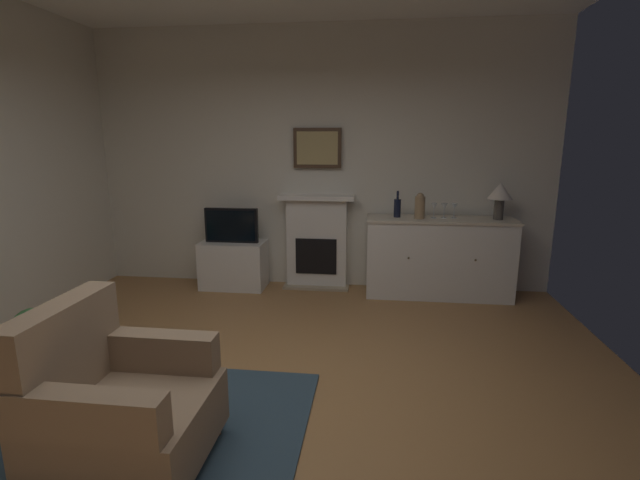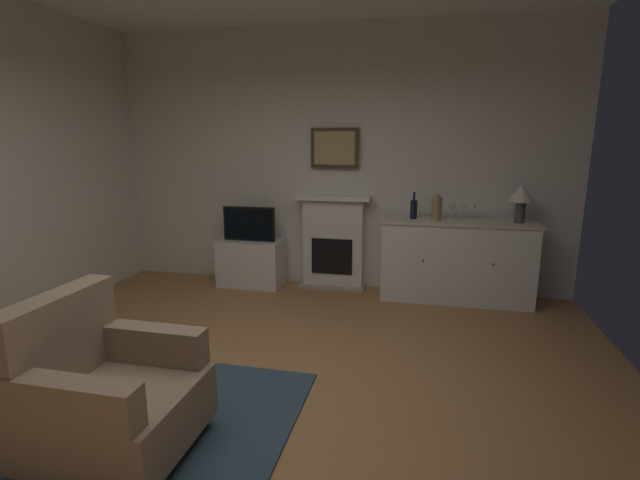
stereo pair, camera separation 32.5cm
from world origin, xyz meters
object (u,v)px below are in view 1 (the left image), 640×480
Objects in this scene: framed_picture at (317,148)px; wine_bottle at (397,207)px; wine_glass_right at (454,207)px; wine_glass_center at (444,207)px; tv_set at (231,225)px; vase_decorative at (420,206)px; fireplace_unit at (317,242)px; armchair at (117,404)px; potted_plant_fern at (33,328)px; sideboard_cabinet at (439,257)px; wine_glass_left at (434,207)px; table_lamp at (500,194)px; tv_cabinet at (234,265)px.

framed_picture reaches higher than wine_bottle.
wine_glass_right is (1.53, -0.19, -0.62)m from framed_picture.
wine_glass_center is at bearing -8.38° from framed_picture.
vase_decorative is at bearing -1.13° from tv_set.
wine_bottle is at bearing -9.72° from fireplace_unit.
armchair is at bearing -100.96° from framed_picture.
armchair reaches higher than potted_plant_fern.
fireplace_unit is 1.50m from wine_glass_center.
sideboard_cabinet is (1.39, -0.22, -1.19)m from framed_picture.
framed_picture reaches higher than wine_glass_right.
wine_glass_left is at bearing -172.73° from wine_glass_right.
sideboard_cabinet is at bearing -180.00° from table_lamp.
armchair is (-1.55, -3.07, -0.61)m from wine_bottle.
framed_picture reaches higher than wine_glass_left.
fireplace_unit is 1.40m from wine_glass_left.
vase_decorative is at bearing -13.31° from framed_picture.
table_lamp is at bearing -0.35° from wine_glass_left.
wine_glass_right is at bearing 175.98° from table_lamp.
tv_cabinet is 3.08m from armchair.
wine_glass_right is 2.61m from tv_cabinet.
armchair is (-2.16, -3.08, -0.63)m from wine_glass_right.
wine_bottle is at bearing -12.45° from framed_picture.
tv_cabinet is 0.82× the size of armchair.
wine_glass_left is 2.30m from tv_set.
fireplace_unit is 1.01m from tv_set.
sideboard_cabinet is (1.39, -0.18, -0.10)m from fireplace_unit.
wine_bottle is (-1.07, 0.02, -0.17)m from table_lamp.
table_lamp is (1.99, -0.18, 0.62)m from fireplace_unit.
wine_glass_right is 0.38× the size of potted_plant_fern.
sideboard_cabinet is 9.74× the size of wine_glass_center.
wine_bottle is 0.39m from wine_glass_left.
sideboard_cabinet is at bearing 56.42° from armchair.
wine_bottle is 2.02m from tv_cabinet.
table_lamp is at bearing -1.34° from wine_glass_center.
vase_decorative reaches higher than armchair.
tv_set is at bearing -90.00° from tv_cabinet.
fireplace_unit reaches higher than wine_glass_center.
table_lamp reaches higher than wine_bottle.
wine_glass_center is 1.00× the size of wine_glass_right.
tv_set is 0.67× the size of armchair.
potted_plant_fern is 0.47× the size of armchair.
wine_glass_center is at bearing 4.75° from wine_glass_left.
wine_glass_left is 3.92m from potted_plant_fern.
table_lamp reaches higher than sideboard_cabinet.
table_lamp is 0.70m from wine_glass_left.
wine_glass_center is (-0.57, 0.01, -0.16)m from table_lamp.
framed_picture is 3.56m from armchair.
wine_glass_left is 0.18× the size of armchair.
wine_glass_center is 0.59× the size of vase_decorative.
potted_plant_fern is at bearing -154.03° from table_lamp.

